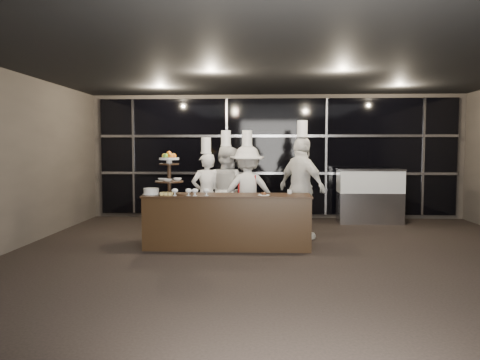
{
  "coord_description": "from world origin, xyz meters",
  "views": [
    {
      "loc": [
        -0.32,
        -6.43,
        1.73
      ],
      "look_at": [
        -0.72,
        1.79,
        1.15
      ],
      "focal_mm": 35.0,
      "sensor_mm": 36.0,
      "label": 1
    }
  ],
  "objects_px": {
    "display_stand": "(169,170)",
    "display_case": "(370,193)",
    "layer_cake": "(151,191)",
    "chef_d": "(302,187)",
    "chef_a": "(206,193)",
    "chef_b": "(226,190)",
    "buffet_counter": "(227,221)",
    "chef_c": "(247,191)"
  },
  "relations": [
    {
      "from": "display_stand",
      "to": "display_case",
      "type": "height_order",
      "value": "display_stand"
    },
    {
      "from": "display_stand",
      "to": "chef_a",
      "type": "height_order",
      "value": "chef_a"
    },
    {
      "from": "display_stand",
      "to": "chef_d",
      "type": "bearing_deg",
      "value": 20.28
    },
    {
      "from": "display_case",
      "to": "layer_cake",
      "type": "bearing_deg",
      "value": -146.59
    },
    {
      "from": "chef_c",
      "to": "layer_cake",
      "type": "bearing_deg",
      "value": -145.13
    },
    {
      "from": "buffet_counter",
      "to": "chef_c",
      "type": "bearing_deg",
      "value": 74.26
    },
    {
      "from": "chef_a",
      "to": "buffet_counter",
      "type": "bearing_deg",
      "value": -64.83
    },
    {
      "from": "display_case",
      "to": "chef_c",
      "type": "distance_m",
      "value": 3.26
    },
    {
      "from": "display_stand",
      "to": "display_case",
      "type": "xyz_separation_m",
      "value": [
        4.04,
        2.82,
        -0.65
      ]
    },
    {
      "from": "layer_cake",
      "to": "chef_b",
      "type": "relative_size",
      "value": 0.15
    },
    {
      "from": "layer_cake",
      "to": "chef_c",
      "type": "relative_size",
      "value": 0.15
    },
    {
      "from": "display_stand",
      "to": "layer_cake",
      "type": "height_order",
      "value": "display_stand"
    },
    {
      "from": "layer_cake",
      "to": "buffet_counter",
      "type": "bearing_deg",
      "value": 2.2
    },
    {
      "from": "buffet_counter",
      "to": "chef_a",
      "type": "bearing_deg",
      "value": 115.17
    },
    {
      "from": "chef_c",
      "to": "display_stand",
      "type": "bearing_deg",
      "value": -140.63
    },
    {
      "from": "display_stand",
      "to": "chef_a",
      "type": "relative_size",
      "value": 0.39
    },
    {
      "from": "display_stand",
      "to": "chef_b",
      "type": "height_order",
      "value": "chef_b"
    },
    {
      "from": "display_stand",
      "to": "chef_c",
      "type": "relative_size",
      "value": 0.36
    },
    {
      "from": "display_stand",
      "to": "buffet_counter",
      "type": "bearing_deg",
      "value": 0.01
    },
    {
      "from": "chef_d",
      "to": "buffet_counter",
      "type": "bearing_deg",
      "value": -147.13
    },
    {
      "from": "layer_cake",
      "to": "display_case",
      "type": "xyz_separation_m",
      "value": [
        4.34,
        2.86,
        -0.29
      ]
    },
    {
      "from": "chef_a",
      "to": "chef_d",
      "type": "bearing_deg",
      "value": -5.69
    },
    {
      "from": "chef_a",
      "to": "chef_c",
      "type": "xyz_separation_m",
      "value": [
        0.79,
        0.02,
        0.05
      ]
    },
    {
      "from": "chef_b",
      "to": "chef_d",
      "type": "height_order",
      "value": "chef_d"
    },
    {
      "from": "display_case",
      "to": "chef_b",
      "type": "distance_m",
      "value": 3.55
    },
    {
      "from": "chef_a",
      "to": "chef_c",
      "type": "distance_m",
      "value": 0.79
    },
    {
      "from": "display_case",
      "to": "chef_b",
      "type": "bearing_deg",
      "value": -152.91
    },
    {
      "from": "buffet_counter",
      "to": "layer_cake",
      "type": "distance_m",
      "value": 1.4
    },
    {
      "from": "display_stand",
      "to": "chef_c",
      "type": "xyz_separation_m",
      "value": [
        1.3,
        1.07,
        -0.46
      ]
    },
    {
      "from": "buffet_counter",
      "to": "chef_b",
      "type": "xyz_separation_m",
      "value": [
        -0.12,
        1.2,
        0.42
      ]
    },
    {
      "from": "layer_cake",
      "to": "chef_a",
      "type": "distance_m",
      "value": 1.37
    },
    {
      "from": "chef_a",
      "to": "chef_d",
      "type": "xyz_separation_m",
      "value": [
        1.83,
        -0.18,
        0.14
      ]
    },
    {
      "from": "buffet_counter",
      "to": "chef_b",
      "type": "bearing_deg",
      "value": 95.65
    },
    {
      "from": "display_stand",
      "to": "display_case",
      "type": "relative_size",
      "value": 0.52
    },
    {
      "from": "display_stand",
      "to": "display_case",
      "type": "bearing_deg",
      "value": 34.86
    },
    {
      "from": "buffet_counter",
      "to": "chef_d",
      "type": "height_order",
      "value": "chef_d"
    },
    {
      "from": "layer_cake",
      "to": "chef_d",
      "type": "height_order",
      "value": "chef_d"
    },
    {
      "from": "layer_cake",
      "to": "chef_a",
      "type": "bearing_deg",
      "value": 53.44
    },
    {
      "from": "buffet_counter",
      "to": "chef_b",
      "type": "relative_size",
      "value": 1.38
    },
    {
      "from": "chef_a",
      "to": "display_stand",
      "type": "bearing_deg",
      "value": -116.0
    },
    {
      "from": "display_case",
      "to": "chef_c",
      "type": "relative_size",
      "value": 0.71
    },
    {
      "from": "chef_d",
      "to": "chef_a",
      "type": "bearing_deg",
      "value": 174.31
    }
  ]
}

